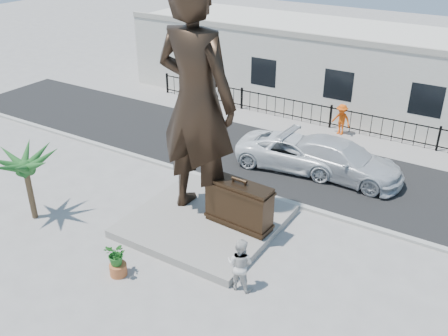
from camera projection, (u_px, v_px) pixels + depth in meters
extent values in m
plane|color=#9E9991|center=(194.00, 249.00, 17.31)|extent=(100.00, 100.00, 0.00)
cube|color=black|center=(292.00, 162.00, 23.34)|extent=(40.00, 7.00, 0.01)
cube|color=#A5A399|center=(256.00, 192.00, 20.68)|extent=(40.00, 0.25, 0.12)
cube|color=#9E9991|center=(324.00, 133.00, 26.35)|extent=(40.00, 2.50, 0.02)
cube|color=gray|center=(206.00, 221.00, 18.61)|extent=(5.20, 5.20, 0.30)
cube|color=black|center=(330.00, 118.00, 26.68)|extent=(22.00, 0.10, 1.20)
cube|color=silver|center=(360.00, 69.00, 29.11)|extent=(28.00, 7.00, 4.40)
imported|color=black|center=(196.00, 102.00, 17.17)|extent=(3.22, 2.20, 8.58)
cube|color=black|center=(239.00, 204.00, 17.74)|extent=(2.48, 0.92, 1.72)
imported|color=silver|center=(240.00, 264.00, 15.17)|extent=(0.93, 0.76, 1.78)
imported|color=white|center=(294.00, 152.00, 22.59)|extent=(5.49, 3.15, 1.44)
imported|color=silver|center=(340.00, 160.00, 21.71)|extent=(5.58, 2.41, 1.60)
imported|color=#E7510C|center=(341.00, 119.00, 25.81)|extent=(1.16, 0.82, 1.63)
cylinder|color=#B86030|center=(118.00, 269.00, 16.02)|extent=(0.56, 0.56, 0.40)
imported|color=#246B23|center=(116.00, 254.00, 15.75)|extent=(0.82, 0.74, 0.80)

